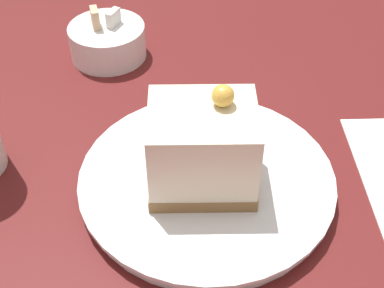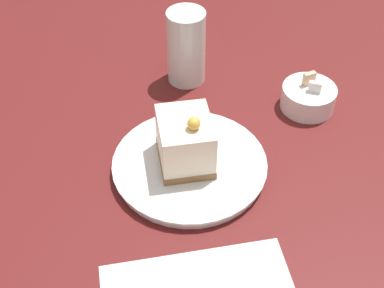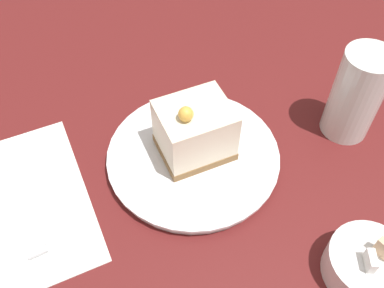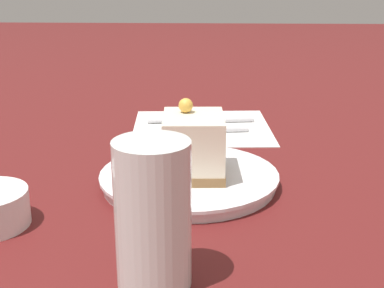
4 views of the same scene
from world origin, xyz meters
The scene contains 6 objects.
ground_plane centered at (0.00, 0.00, 0.00)m, with size 4.00×4.00×0.00m, color #5B1919.
plate centered at (0.02, -0.02, 0.01)m, with size 0.22×0.22×0.02m.
cake_slice centered at (0.02, -0.03, 0.05)m, with size 0.09×0.08×0.09m.
fork centered at (0.24, -0.02, 0.01)m, with size 0.03×0.15×0.00m.
sugar_bowl centered at (-0.09, 0.19, 0.02)m, with size 0.09×0.09×0.06m.
drinking_glass centered at (-0.19, 0.00, 0.06)m, with size 0.06×0.06×0.13m.
Camera 3 is at (0.15, 0.29, 0.45)m, focal length 40.00 mm.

